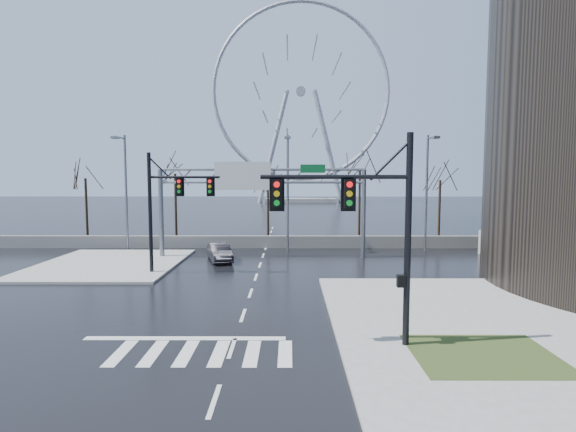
{
  "coord_description": "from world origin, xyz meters",
  "views": [
    {
      "loc": [
        2.16,
        -20.33,
        6.38
      ],
      "look_at": [
        2.06,
        7.33,
        4.0
      ],
      "focal_mm": 28.0,
      "sensor_mm": 36.0,
      "label": 1
    }
  ],
  "objects_px": {
    "sign_gantry": "(257,193)",
    "ferris_wheel": "(301,99)",
    "signal_mast_far": "(167,201)",
    "car": "(220,252)",
    "signal_mast_near": "(371,219)"
  },
  "relations": [
    {
      "from": "signal_mast_far",
      "to": "sign_gantry",
      "type": "height_order",
      "value": "signal_mast_far"
    },
    {
      "from": "signal_mast_near",
      "to": "car",
      "type": "height_order",
      "value": "signal_mast_near"
    },
    {
      "from": "signal_mast_near",
      "to": "sign_gantry",
      "type": "xyz_separation_m",
      "value": [
        -5.52,
        19.0,
        0.31
      ]
    },
    {
      "from": "signal_mast_far",
      "to": "signal_mast_near",
      "type": "bearing_deg",
      "value": -49.74
    },
    {
      "from": "signal_mast_near",
      "to": "car",
      "type": "distance_m",
      "value": 19.88
    },
    {
      "from": "car",
      "to": "signal_mast_near",
      "type": "bearing_deg",
      "value": -82.54
    },
    {
      "from": "signal_mast_far",
      "to": "car",
      "type": "distance_m",
      "value": 6.72
    },
    {
      "from": "sign_gantry",
      "to": "car",
      "type": "xyz_separation_m",
      "value": [
        -2.81,
        -1.44,
        -4.5
      ]
    },
    {
      "from": "signal_mast_far",
      "to": "ferris_wheel",
      "type": "relative_size",
      "value": 0.16
    },
    {
      "from": "car",
      "to": "signal_mast_far",
      "type": "bearing_deg",
      "value": -138.41
    },
    {
      "from": "sign_gantry",
      "to": "ferris_wheel",
      "type": "bearing_deg",
      "value": 86.16
    },
    {
      "from": "sign_gantry",
      "to": "signal_mast_far",
      "type": "bearing_deg",
      "value": -132.47
    },
    {
      "from": "sign_gantry",
      "to": "signal_mast_near",
      "type": "bearing_deg",
      "value": -73.81
    },
    {
      "from": "sign_gantry",
      "to": "ferris_wheel",
      "type": "height_order",
      "value": "ferris_wheel"
    },
    {
      "from": "signal_mast_near",
      "to": "ferris_wheel",
      "type": "bearing_deg",
      "value": 90.08
    }
  ]
}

